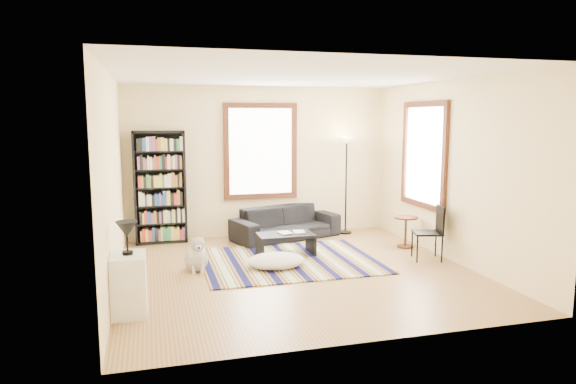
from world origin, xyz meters
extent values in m
cube|color=#9F8449|center=(0.00, 0.00, -0.05)|extent=(5.00, 5.00, 0.10)
cube|color=white|center=(0.00, 0.00, 2.85)|extent=(5.00, 5.00, 0.10)
cube|color=#FFE0AB|center=(0.00, 2.55, 1.40)|extent=(5.00, 0.10, 2.80)
cube|color=#FFE0AB|center=(0.00, -2.55, 1.40)|extent=(5.00, 0.10, 2.80)
cube|color=#FFE0AB|center=(-2.55, 0.00, 1.40)|extent=(0.10, 5.00, 2.80)
cube|color=#FFE0AB|center=(2.55, 0.00, 1.40)|extent=(0.10, 5.00, 2.80)
cube|color=white|center=(0.00, 2.47, 1.60)|extent=(1.20, 0.06, 1.60)
cube|color=white|center=(2.47, 0.80, 1.60)|extent=(0.06, 1.20, 1.60)
cube|color=#0C0E3E|center=(0.03, 0.53, 0.01)|extent=(2.69, 2.15, 0.02)
imported|color=black|center=(0.38, 2.05, 0.29)|extent=(1.37, 2.15, 0.59)
cube|color=black|center=(-1.86, 2.32, 1.00)|extent=(0.90, 0.30, 2.00)
cube|color=black|center=(0.06, 0.88, 0.18)|extent=(1.00, 0.71, 0.36)
imported|color=beige|center=(-0.04, 0.88, 0.37)|extent=(0.28, 0.22, 0.02)
imported|color=beige|center=(0.21, 0.93, 0.37)|extent=(0.21, 0.26, 0.02)
ellipsoid|color=beige|center=(-0.25, 0.24, 0.11)|extent=(0.91, 0.70, 0.22)
cylinder|color=#4F2413|center=(2.20, 0.85, 0.27)|extent=(0.42, 0.42, 0.54)
cube|color=black|center=(2.15, 0.06, 0.43)|extent=(0.51, 0.50, 0.86)
cube|color=white|center=(-2.30, -1.10, 0.35)|extent=(0.39, 0.51, 0.70)
camera|label=1|loc=(-2.03, -6.97, 2.21)|focal=32.00mm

